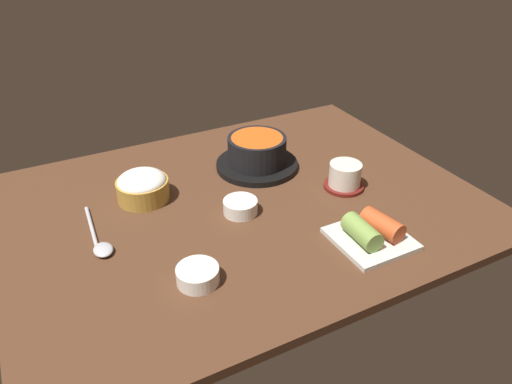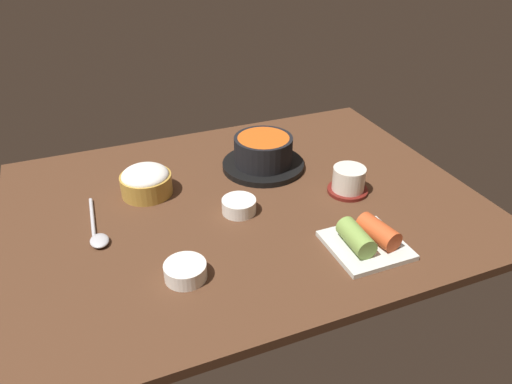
{
  "view_description": "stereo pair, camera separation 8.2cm",
  "coord_description": "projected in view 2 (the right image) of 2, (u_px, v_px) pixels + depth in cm",
  "views": [
    {
      "loc": [
        -38.62,
        -80.23,
        59.79
      ],
      "look_at": [
        2.0,
        -2.0,
        5.0
      ],
      "focal_mm": 34.09,
      "sensor_mm": 36.0,
      "label": 1
    },
    {
      "loc": [
        -31.16,
        -83.67,
        59.79
      ],
      "look_at": [
        2.0,
        -2.0,
        5.0
      ],
      "focal_mm": 34.09,
      "sensor_mm": 36.0,
      "label": 2
    }
  ],
  "objects": [
    {
      "name": "kimchi_plate",
      "position": [
        367.0,
        239.0,
        0.91
      ],
      "size": [
        13.98,
        13.98,
        5.05
      ],
      "color": "silver",
      "rests_on": "dining_table"
    },
    {
      "name": "rice_bowl",
      "position": [
        146.0,
        181.0,
        1.07
      ],
      "size": [
        11.33,
        11.33,
        6.57
      ],
      "color": "#B78C38",
      "rests_on": "dining_table"
    },
    {
      "name": "dining_table",
      "position": [
        244.0,
        205.0,
        1.07
      ],
      "size": [
        100.0,
        76.0,
        2.0
      ],
      "primitive_type": "cube",
      "color": "#4C2D1C",
      "rests_on": "ground"
    },
    {
      "name": "spoon",
      "position": [
        97.0,
        234.0,
        0.95
      ],
      "size": [
        3.6,
        18.59,
        1.35
      ],
      "color": "#B7B7BC",
      "rests_on": "dining_table"
    },
    {
      "name": "tea_cup_with_saucer",
      "position": [
        349.0,
        180.0,
        1.08
      ],
      "size": [
        9.1,
        9.1,
        6.06
      ],
      "color": "maroon",
      "rests_on": "dining_table"
    },
    {
      "name": "side_bowl_near",
      "position": [
        185.0,
        271.0,
        0.84
      ],
      "size": [
        7.5,
        7.5,
        2.96
      ],
      "color": "white",
      "rests_on": "dining_table"
    },
    {
      "name": "stone_pot",
      "position": [
        263.0,
        154.0,
        1.17
      ],
      "size": [
        19.91,
        19.91,
        8.09
      ],
      "color": "black",
      "rests_on": "dining_table"
    },
    {
      "name": "banchan_cup_center",
      "position": [
        239.0,
        205.0,
        1.02
      ],
      "size": [
        7.24,
        7.24,
        3.02
      ],
      "color": "white",
      "rests_on": "dining_table"
    }
  ]
}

